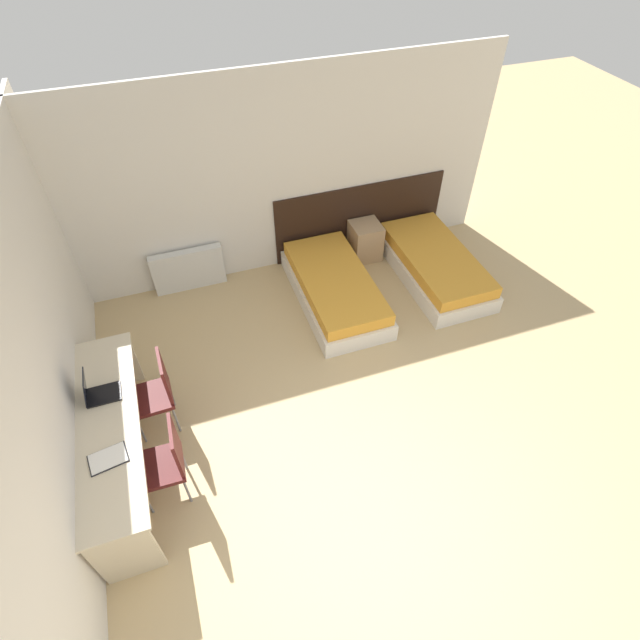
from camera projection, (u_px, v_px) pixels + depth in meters
ground_plane at (399, 524)px, 4.57m from camera, size 20.00×20.00×0.00m
wall_back at (272, 178)px, 6.30m from camera, size 6.13×0.05×2.70m
wall_left at (48, 340)px, 4.35m from camera, size 0.05×5.03×2.70m
headboard_panel at (360, 218)px, 7.15m from camera, size 2.51×0.03×1.03m
bed_near_window at (335, 289)px, 6.56m from camera, size 0.94×1.90×0.41m
bed_near_door at (435, 265)px, 6.90m from camera, size 0.94×1.90×0.41m
nightstand at (365, 241)px, 7.17m from camera, size 0.41×0.41×0.55m
radiator at (189, 270)px, 6.68m from camera, size 0.95×0.12×0.59m
desk at (112, 432)px, 4.57m from camera, size 0.55×2.18×0.75m
chair_near_laptop at (156, 391)px, 4.98m from camera, size 0.43×0.43×0.95m
chair_near_notebook at (166, 460)px, 4.45m from camera, size 0.43×0.43×0.95m
laptop at (97, 392)px, 4.61m from camera, size 0.31×0.23×0.32m
open_notebook at (108, 458)px, 4.20m from camera, size 0.35×0.26×0.02m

